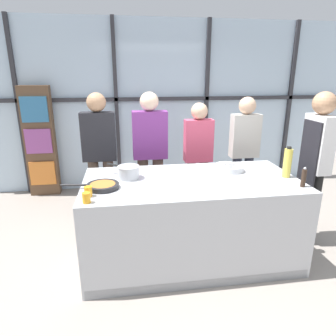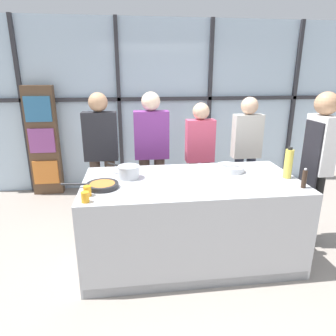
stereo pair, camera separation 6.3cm
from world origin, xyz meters
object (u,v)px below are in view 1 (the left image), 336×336
spectator_far_left (100,150)px  white_plate (227,165)px  spectator_center_left (150,149)px  saucepan (129,172)px  chef (316,158)px  mixing_bowl (232,168)px  juice_glass_near (86,198)px  juice_glass_far (88,192)px  oil_bottle (287,163)px  frying_pan (102,186)px  pepper_grinder (304,178)px  spectator_far_right (244,148)px  spectator_center_right (198,152)px

spectator_far_left → white_plate: bearing=157.4°
spectator_center_left → saucepan: bearing=71.5°
chef → mixing_bowl: size_ratio=6.83×
juice_glass_near → juice_glass_far: same height
oil_bottle → mixing_bowl: bearing=151.6°
frying_pan → juice_glass_near: 0.34m
pepper_grinder → juice_glass_near: size_ratio=2.16×
oil_bottle → white_plate: bearing=134.4°
spectator_far_right → mixing_bowl: bearing=60.3°
spectator_far_left → juice_glass_far: 1.35m
spectator_far_right → oil_bottle: size_ratio=5.07×
chef → juice_glass_far: bearing=100.2°
frying_pan → spectator_far_left: bearing=94.8°
juice_glass_near → oil_bottle: bearing=10.6°
juice_glass_near → white_plate: bearing=29.5°
mixing_bowl → juice_glass_far: size_ratio=2.84×
frying_pan → oil_bottle: (1.89, 0.05, 0.13)m
white_plate → juice_glass_near: 1.75m
spectator_far_left → white_plate: 1.64m
spectator_center_left → saucepan: size_ratio=5.07×
oil_bottle → juice_glass_near: 2.03m
spectator_center_right → mixing_bowl: size_ratio=6.12×
oil_bottle → pepper_grinder: 0.30m
spectator_center_left → spectator_far_right: 1.32m
spectator_far_right → frying_pan: size_ratio=3.02×
juice_glass_far → chef: bearing=10.2°
spectator_center_left → juice_glass_far: spectator_center_left is taller
spectator_far_right → juice_glass_near: (-1.99, -1.49, -0.00)m
chef → spectator_far_right: size_ratio=1.07×
spectator_far_left → oil_bottle: 2.28m
oil_bottle → juice_glass_near: oil_bottle is taller
white_plate → pepper_grinder: (0.49, -0.78, 0.08)m
white_plate → oil_bottle: bearing=-45.6°
chef → spectator_center_right: 1.45m
saucepan → spectator_far_right: bearing=29.4°
spectator_far_left → oil_bottle: bearing=150.7°
juice_glass_near → chef: bearing=13.3°
oil_bottle → spectator_center_left: bearing=140.0°
spectator_center_right → spectator_far_right: 0.66m
white_plate → pepper_grinder: bearing=-58.0°
spectator_far_left → spectator_center_right: bearing=-180.0°
chef → pepper_grinder: bearing=138.1°
saucepan → oil_bottle: 1.65m
saucepan → oil_bottle: oil_bottle is taller
spectator_far_right → frying_pan: 2.21m
spectator_center_right → white_plate: size_ratio=6.10×
spectator_far_left → spectator_far_right: spectator_far_left is taller
spectator_far_left → pepper_grinder: size_ratio=8.77×
spectator_far_right → frying_pan: (-1.88, -1.17, -0.02)m
mixing_bowl → oil_bottle: 0.57m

